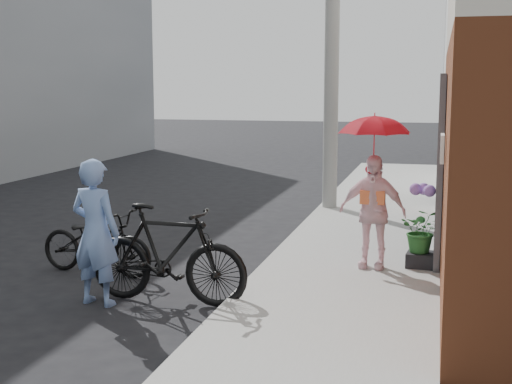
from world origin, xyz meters
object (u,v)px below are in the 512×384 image
at_px(officer, 96,232).
at_px(kimono_woman, 372,212).
at_px(planter, 421,259).
at_px(bike_left, 97,242).
at_px(utility_pole, 332,30).
at_px(bike_right, 167,254).

distance_m(officer, kimono_woman, 3.54).
xyz_separation_m(officer, planter, (3.56, 2.18, -0.62)).
bearing_deg(officer, bike_left, -52.48).
height_order(officer, kimono_woman, officer).
distance_m(utility_pole, planter, 5.70).
distance_m(officer, bike_right, 0.85).
bearing_deg(kimono_woman, utility_pole, 112.20).
bearing_deg(officer, kimono_woman, -135.28).
bearing_deg(bike_right, bike_left, 57.27).
distance_m(bike_left, planter, 4.29).
bearing_deg(utility_pole, planter, -66.58).
bearing_deg(kimono_woman, bike_left, -160.34).
distance_m(officer, planter, 4.22).
height_order(bike_left, kimono_woman, kimono_woman).
distance_m(utility_pole, bike_left, 6.52).
bearing_deg(kimono_woman, officer, -138.88).
relative_size(kimono_woman, planter, 4.11).
bearing_deg(kimono_woman, planter, 23.71).
relative_size(bike_right, kimono_woman, 1.29).
bearing_deg(bike_right, utility_pole, -6.63).
relative_size(officer, bike_right, 0.88).
height_order(bike_right, kimono_woman, kimono_woman).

